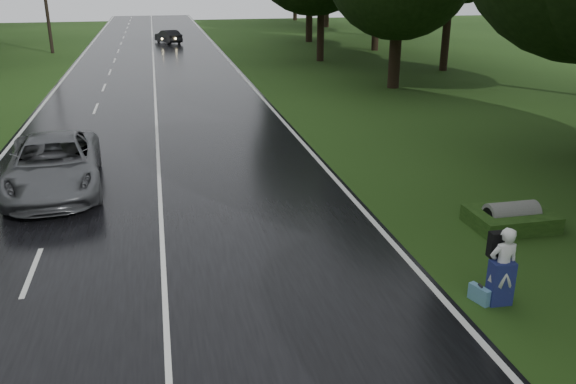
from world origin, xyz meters
The scene contains 12 objects.
ground centered at (0.00, 0.00, 0.00)m, with size 160.00×160.00×0.00m, color #224013.
road centered at (0.00, 20.00, 0.02)m, with size 12.00×140.00×0.04m, color black.
lane_center centered at (0.00, 20.00, 0.04)m, with size 0.12×140.00×0.01m, color silver.
grey_car centered at (-3.22, 7.75, 0.88)m, with size 2.80×6.08×1.69m, color #525457.
far_car centered at (1.54, 49.47, 0.67)m, with size 1.34×3.84×1.27m, color black.
hitchhiker centered at (6.90, -1.50, 0.81)m, with size 0.65×0.59×1.74m.
suitcase centered at (6.52, -1.40, 0.18)m, with size 0.15×0.51×0.37m, color teal.
culvert centered at (9.40, 2.05, 0.00)m, with size 0.71×0.71×1.43m, color slate.
utility_pole_far centered at (-8.50, 44.15, 0.00)m, with size 1.80×0.28×10.70m, color black, non-canonical shape.
tree_right_d centered at (14.15, 22.45, 0.00)m, with size 7.65×7.65×11.96m, color black, non-canonical shape.
tree_right_e centered at (12.89, 34.59, 0.00)m, with size 9.04×9.04×14.12m, color black, non-canonical shape.
tree_right_f centered at (15.40, 48.00, 0.00)m, with size 8.32×8.32×12.99m, color black, non-canonical shape.
Camera 1 is at (0.19, -11.26, 6.59)m, focal length 36.94 mm.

